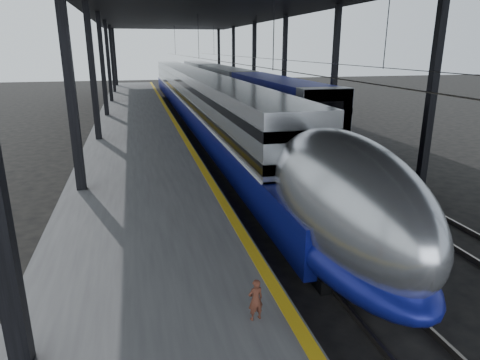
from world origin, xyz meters
name	(u,v)px	position (x,y,z in m)	size (l,w,h in m)	color
ground	(258,252)	(0.00, 0.00, 0.00)	(160.00, 160.00, 0.00)	black
platform	(137,131)	(-3.50, 20.00, 0.50)	(6.00, 80.00, 1.00)	#4C4C4F
yellow_strip	(175,122)	(-0.70, 20.00, 1.00)	(0.30, 80.00, 0.01)	gold
rails	(242,131)	(4.50, 20.00, 0.08)	(6.52, 80.00, 0.16)	slate
canopy	(207,6)	(1.90, 20.00, 9.12)	(18.00, 75.00, 9.47)	black
tgv_train	(199,99)	(2.00, 25.91, 2.00)	(2.98, 65.20, 4.27)	#A9ABB0
second_train	(226,86)	(7.00, 37.45, 2.11)	(3.02, 56.05, 4.16)	navy
child	(256,300)	(-1.46, -4.78, 1.45)	(0.33, 0.22, 0.91)	#55291C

